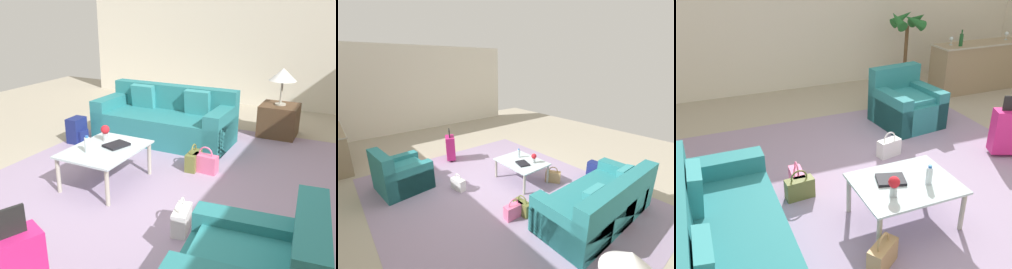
% 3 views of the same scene
% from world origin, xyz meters
% --- Properties ---
extents(ground_plane, '(12.00, 12.00, 0.00)m').
position_xyz_m(ground_plane, '(0.00, 0.00, 0.00)').
color(ground_plane, '#A89E89').
extents(wall_right, '(0.12, 8.00, 3.10)m').
position_xyz_m(wall_right, '(5.06, 0.00, 1.55)').
color(wall_right, silver).
rests_on(wall_right, ground).
extents(area_rug, '(5.20, 4.40, 0.01)m').
position_xyz_m(area_rug, '(-0.60, 0.20, 0.00)').
color(area_rug, '#9984A3').
rests_on(area_rug, ground).
extents(couch, '(0.96, 2.18, 0.84)m').
position_xyz_m(couch, '(-2.19, -0.60, 0.30)').
color(couch, teal).
rests_on(couch, ground).
extents(armchair, '(0.98, 1.02, 0.87)m').
position_xyz_m(armchair, '(0.89, 1.67, 0.30)').
color(armchair, teal).
rests_on(armchair, ground).
extents(coffee_table, '(1.01, 0.79, 0.46)m').
position_xyz_m(coffee_table, '(-0.40, -0.50, 0.40)').
color(coffee_table, silver).
rests_on(coffee_table, ground).
extents(water_bottle, '(0.06, 0.06, 0.20)m').
position_xyz_m(water_bottle, '(-0.20, -0.60, 0.55)').
color(water_bottle, silver).
rests_on(water_bottle, coffee_table).
extents(coffee_table_book, '(0.33, 0.29, 0.03)m').
position_xyz_m(coffee_table_book, '(-0.52, -0.42, 0.47)').
color(coffee_table_book, black).
rests_on(coffee_table_book, coffee_table).
extents(flower_vase, '(0.11, 0.11, 0.21)m').
position_xyz_m(flower_vase, '(-0.62, -0.65, 0.58)').
color(flower_vase, '#B2B7BC').
rests_on(flower_vase, coffee_table).
extents(table_lamp, '(0.44, 0.44, 0.61)m').
position_xyz_m(table_lamp, '(-3.20, 1.00, 1.02)').
color(table_lamp, '#ADA899').
rests_on(table_lamp, side_table).
extents(suitcase_magenta, '(0.45, 0.36, 0.85)m').
position_xyz_m(suitcase_magenta, '(1.60, 0.20, 0.36)').
color(suitcase_magenta, '#D12375').
rests_on(suitcase_magenta, ground).
extents(handbag_olive, '(0.33, 0.16, 0.36)m').
position_xyz_m(handbag_olive, '(-1.27, 0.29, 0.13)').
color(handbag_olive, olive).
rests_on(handbag_olive, ground).
extents(handbag_tan, '(0.34, 0.29, 0.36)m').
position_xyz_m(handbag_tan, '(-0.89, -0.99, 0.13)').
color(handbag_tan, tan).
rests_on(handbag_tan, ground).
extents(handbag_pink, '(0.16, 0.33, 0.36)m').
position_xyz_m(handbag_pink, '(-1.24, 0.46, 0.13)').
color(handbag_pink, pink).
rests_on(handbag_pink, ground).
extents(handbag_white, '(0.34, 0.20, 0.36)m').
position_xyz_m(handbag_white, '(0.13, 0.76, 0.13)').
color(handbag_white, white).
rests_on(handbag_white, ground).
extents(backpack_navy, '(0.31, 0.26, 0.40)m').
position_xyz_m(backpack_navy, '(-1.40, -1.79, 0.19)').
color(backpack_navy, navy).
rests_on(backpack_navy, ground).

